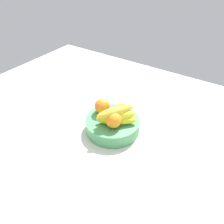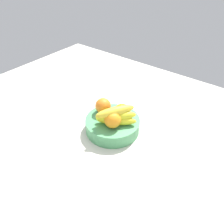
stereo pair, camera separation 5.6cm
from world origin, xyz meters
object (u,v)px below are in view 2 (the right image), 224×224
Objects in this scene: fruit_bowl at (112,124)px; orange_center at (122,112)px; banana_bunch at (116,116)px; orange_front_left at (103,106)px; orange_front_right at (113,120)px.

orange_center is at bearing -131.82° from fruit_bowl.
orange_center is 4.74cm from banana_bunch.
fruit_bowl is at bearing 165.32° from orange_front_left.
orange_front_left is at bearing 9.69° from orange_center.
orange_front_left is 1.00× the size of orange_center.
orange_front_right is at bearing 90.31° from banana_bunch.
orange_front_left is 0.42× the size of banana_bunch.
orange_front_left and orange_center have the same top height.
orange_center is at bearing -88.03° from banana_bunch.
orange_center is at bearing -88.55° from orange_front_right.
orange_front_left is 1.00× the size of orange_front_right.
orange_front_right is at bearing 151.14° from orange_front_left.
orange_front_left is (6.39, -1.67, 6.51)cm from fruit_bowl.
orange_front_right reaches higher than fruit_bowl.
orange_front_right is 0.42× the size of banana_bunch.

